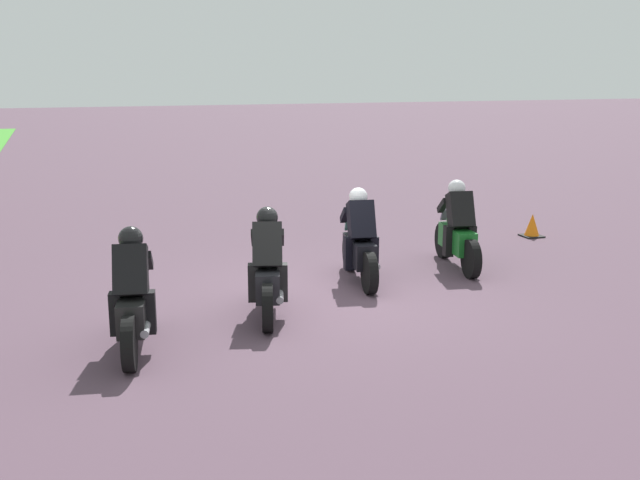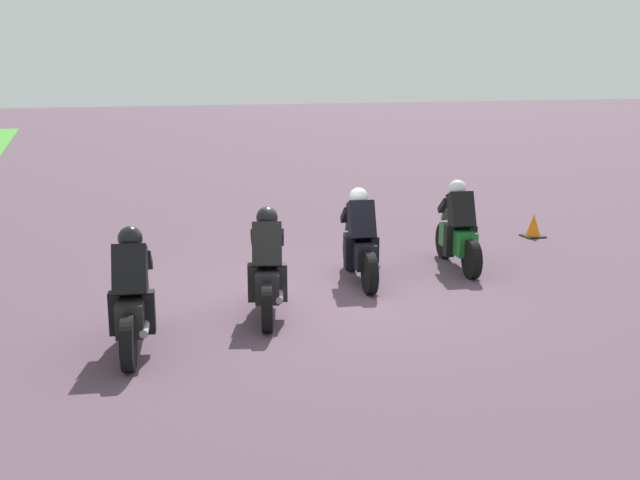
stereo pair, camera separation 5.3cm
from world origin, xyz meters
TOP-DOWN VIEW (x-y plane):
  - ground_plane at (0.00, 0.00)m, footprint 120.00×120.00m
  - rider_lane_a at (0.90, -2.81)m, footprint 2.04×0.60m
  - rider_lane_b at (0.61, -0.89)m, footprint 2.04×0.60m
  - rider_lane_c at (-0.58, 0.93)m, footprint 2.00×0.68m
  - rider_lane_d at (-1.35, 2.82)m, footprint 2.03×0.61m
  - traffic_cone at (2.60, -5.45)m, footprint 0.40×0.40m

SIDE VIEW (x-z plane):
  - ground_plane at x=0.00m, z-range 0.00..0.00m
  - traffic_cone at x=2.60m, z-range -0.02..0.45m
  - rider_lane_a at x=0.90m, z-range -0.13..1.38m
  - rider_lane_b at x=0.61m, z-range -0.13..1.38m
  - rider_lane_c at x=-0.58m, z-range -0.13..1.38m
  - rider_lane_d at x=-1.35m, z-range -0.13..1.38m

